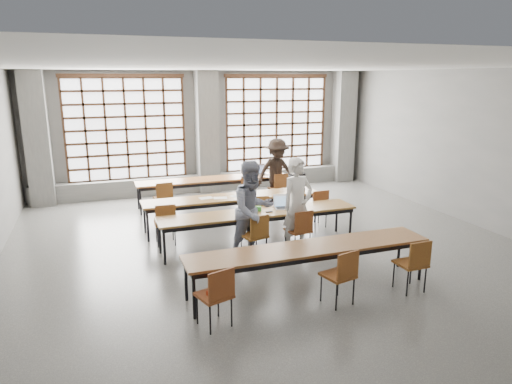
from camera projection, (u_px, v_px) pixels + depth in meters
floor at (273, 252)px, 8.89m from camera, size 11.00×11.00×0.00m
ceiling at (275, 66)px, 8.04m from camera, size 11.00×11.00×0.00m
wall_back at (205, 131)px, 13.49m from camera, size 10.00×0.00×10.00m
wall_right at (483, 150)px, 10.09m from camera, size 0.00×11.00×11.00m
column_left at (37, 139)px, 11.77m from camera, size 0.60×0.55×3.50m
column_mid at (207, 132)px, 13.23m from camera, size 0.60×0.55×3.50m
column_right at (343, 127)px, 14.70m from camera, size 0.60×0.55×3.50m
window_left at (126, 129)px, 12.65m from camera, size 3.32×0.12×3.00m
window_right at (276, 124)px, 14.11m from camera, size 3.32×0.12×3.00m
sill_ledge at (208, 182)px, 13.67m from camera, size 9.80×0.35×0.50m
desk_row_a at (213, 181)px, 11.98m from camera, size 4.00×0.70×0.73m
desk_row_b at (233, 199)px, 10.19m from camera, size 4.00×0.70×0.73m
desk_row_c at (259, 215)px, 9.03m from camera, size 4.00×0.70×0.73m
desk_row_d at (310, 251)px, 7.17m from camera, size 4.00×0.70×0.73m
chair_back_left at (164, 196)px, 10.99m from camera, size 0.45×0.45×0.88m
chair_back_mid at (249, 188)px, 11.70m from camera, size 0.53×0.53×0.88m
chair_back_right at (279, 186)px, 11.96m from camera, size 0.46×0.46×0.88m
chair_mid_left at (165, 220)px, 9.12m from camera, size 0.44×0.44×0.88m
chair_mid_centre at (259, 210)px, 9.77m from camera, size 0.49×0.49×0.88m
chair_mid_right at (318, 204)px, 10.23m from camera, size 0.44×0.44×0.88m
chair_front_left at (256, 232)px, 8.39m from camera, size 0.51×0.51×0.88m
chair_front_right at (300, 227)px, 8.68m from camera, size 0.48×0.48×0.88m
chair_near_left at (217, 291)px, 6.08m from camera, size 0.53×0.53×0.88m
chair_near_mid at (342, 272)px, 6.70m from camera, size 0.50×0.51×0.88m
chair_near_right at (414, 260)px, 7.11m from camera, size 0.43×0.43×0.88m
student_male at (297, 206)px, 8.70m from camera, size 0.76×0.59×1.86m
student_female at (253, 210)px, 8.41m from camera, size 1.05×0.91×1.85m
student_back at (277, 172)px, 11.99m from camera, size 1.19×0.74×1.76m
laptop_front at (283, 205)px, 9.28m from camera, size 0.40×0.36×0.26m
laptop_back at (260, 172)px, 12.49m from camera, size 0.37×0.32×0.26m
mouse at (303, 207)px, 9.30m from camera, size 0.11×0.09×0.04m
green_box at (255, 209)px, 9.05m from camera, size 0.27×0.16×0.09m
phone at (269, 212)px, 8.97m from camera, size 0.14×0.07×0.01m
paper_sheet_a at (206, 198)px, 10.02m from camera, size 0.32×0.24×0.00m
paper_sheet_b at (220, 198)px, 10.03m from camera, size 0.33×0.27×0.00m
paper_sheet_c at (237, 196)px, 10.20m from camera, size 0.36×0.31×0.00m
backpack at (297, 182)px, 10.69m from camera, size 0.34×0.23×0.40m
plastic_bag at (245, 170)px, 12.27m from camera, size 0.31×0.27×0.29m
red_pouch at (214, 292)px, 6.15m from camera, size 0.22×0.15×0.06m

